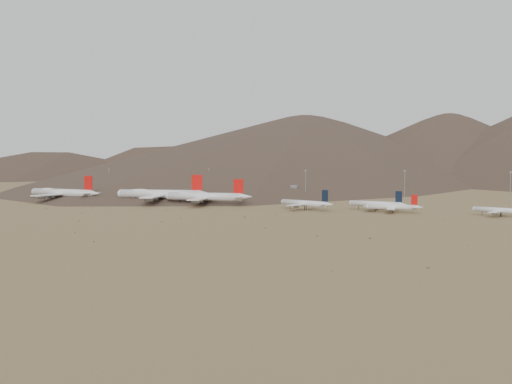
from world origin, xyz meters
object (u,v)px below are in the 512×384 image
at_px(widebody_west, 63,193).
at_px(widebody_east, 205,196).
at_px(widebody_centre, 161,194).
at_px(narrowbody_b, 377,204).
at_px(control_tower, 295,193).
at_px(narrowbody_a, 306,203).

height_order(widebody_west, widebody_east, widebody_west).
bearing_deg(widebody_east, widebody_centre, 168.43).
relative_size(widebody_east, narrowbody_b, 1.63).
bearing_deg(control_tower, widebody_west, -149.64).
relative_size(widebody_west, widebody_east, 1.07).
distance_m(narrowbody_a, control_tower, 105.59).
relative_size(widebody_west, widebody_centre, 0.95).
bearing_deg(widebody_centre, control_tower, 35.55).
xyz_separation_m(widebody_centre, control_tower, (82.25, 89.51, -2.66)).
xyz_separation_m(widebody_east, control_tower, (42.60, 91.01, -1.74)).
xyz_separation_m(widebody_east, narrowbody_a, (81.64, -7.10, -2.26)).
relative_size(narrowbody_b, control_tower, 3.50).
bearing_deg(narrowbody_b, widebody_east, -167.36).
xyz_separation_m(widebody_west, control_tower, (169.74, 99.43, -2.20)).
xyz_separation_m(narrowbody_a, control_tower, (-39.04, 98.11, 0.52)).
bearing_deg(narrowbody_a, narrowbody_b, 39.00).
relative_size(widebody_west, control_tower, 6.12).
height_order(widebody_west, narrowbody_a, widebody_west).
bearing_deg(control_tower, widebody_east, -115.09).
bearing_deg(widebody_east, widebody_west, 174.37).
distance_m(widebody_centre, widebody_east, 39.68).
relative_size(narrowbody_a, control_tower, 3.56).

